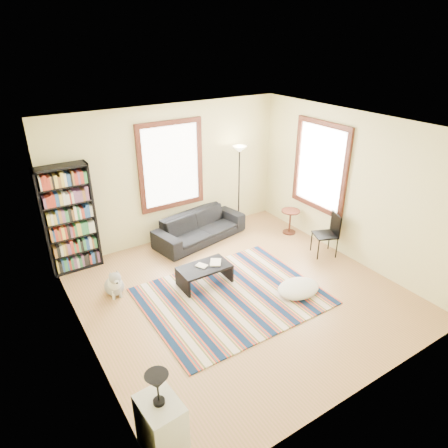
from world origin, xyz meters
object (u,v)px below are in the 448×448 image
coffee_table (205,275)px  dog (113,281)px  bookshelf (69,220)px  side_table (290,222)px  floor_cushion (298,288)px  floor_lamp (239,188)px  white_cabinet (162,427)px  sofa (200,227)px  folding_chair (325,235)px

coffee_table → dog: (-1.43, 0.57, 0.07)m
bookshelf → side_table: size_ratio=3.70×
floor_cushion → floor_lamp: size_ratio=0.41×
white_cabinet → floor_lamp: bearing=42.8°
floor_cushion → dog: bearing=147.7°
bookshelf → sofa: bearing=-6.1°
floor_lamp → white_cabinet: bearing=-132.8°
dog → floor_cushion: bearing=-27.8°
bookshelf → white_cabinet: 4.27m
sofa → coffee_table: (-0.76, -1.50, -0.11)m
white_cabinet → dog: size_ratio=1.39×
floor_cushion → bookshelf: bearing=135.8°
coffee_table → sofa: bearing=63.2°
floor_cushion → side_table: side_table is taller
bookshelf → folding_chair: bearing=-26.6°
sofa → white_cabinet: (-2.69, -3.94, 0.06)m
floor_lamp → folding_chair: bearing=-70.3°
white_cabinet → dog: (0.49, 3.01, -0.10)m
sofa → floor_cushion: size_ratio=2.59×
folding_chair → side_table: bearing=109.7°
floor_lamp → folding_chair: (0.70, -1.97, -0.50)m
floor_cushion → floor_lamp: bearing=77.1°
floor_lamp → white_cabinet: size_ratio=2.66×
coffee_table → white_cabinet: 3.12m
bookshelf → floor_cushion: size_ratio=2.59×
floor_lamp → white_cabinet: 5.54m
folding_chair → floor_cushion: bearing=-128.8°
sofa → floor_lamp: size_ratio=1.08×
bookshelf → coffee_table: bearing=-45.3°
sofa → floor_cushion: (0.44, -2.60, -0.20)m
coffee_table → dog: size_ratio=1.78×
dog → folding_chair: bearing=-8.9°
folding_chair → white_cabinet: 4.91m
floor_lamp → side_table: 1.34m
floor_lamp → floor_cushion: bearing=-102.9°
floor_lamp → side_table: size_ratio=3.44×
folding_chair → sofa: bearing=155.7°
sofa → dog: (-2.19, -0.93, -0.04)m
floor_lamp → white_cabinet: (-3.75, -4.04, -0.58)m
folding_chair → white_cabinet: folding_chair is taller
sofa → dog: sofa is taller
folding_chair → dog: size_ratio=1.70×
coffee_table → side_table: side_table is taller
sofa → floor_cushion: sofa is taller
sofa → floor_lamp: 1.24m
side_table → coffee_table: bearing=-164.6°
bookshelf → floor_lamp: bearing=-2.7°
floor_cushion → folding_chair: (1.32, 0.73, 0.33)m
side_table → dog: 4.01m
sofa → floor_lamp: bearing=-6.0°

